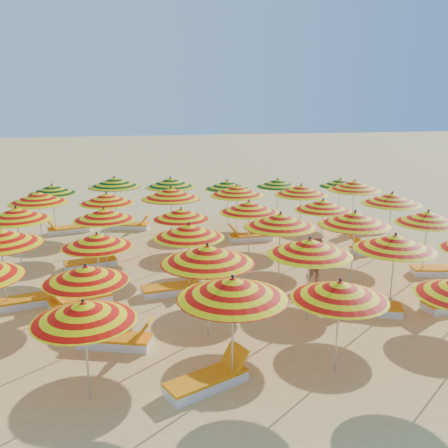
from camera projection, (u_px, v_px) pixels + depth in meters
The scene contains 46 objects.
ground at pixel (227, 275), 16.21m from camera, with size 120.00×120.00×0.00m, color #EEC469.
umbrella_1 at pixel (84, 312), 9.16m from camera, with size 2.58×2.58×2.06m.
umbrella_2 at pixel (233, 288), 9.64m from camera, with size 2.82×2.82×2.33m.
umbrella_3 at pixel (340, 290), 10.07m from camera, with size 2.17×2.17×2.10m.
umbrella_7 at pixel (86, 274), 11.17m from camera, with size 2.43×2.43×2.04m.
umbrella_8 at pixel (207, 254), 11.62m from camera, with size 2.45×2.45×2.36m.
umbrella_9 at pixel (310, 247), 12.45m from camera, with size 2.60×2.60×2.27m.
umbrella_10 at pixel (395, 242), 12.94m from camera, with size 2.59×2.59×2.24m.
umbrella_12 at pixel (0, 237), 13.12m from camera, with size 2.67×2.67×2.34m.
umbrella_13 at pixel (97, 240), 13.68m from camera, with size 2.21×2.21×2.06m.
umbrella_14 at pixel (189, 231), 14.28m from camera, with size 2.34×2.34×2.17m.
umbrella_15 at pixel (280, 220), 14.89m from camera, with size 2.63×2.63×2.33m.
umbrella_16 at pixel (355, 219), 15.04m from camera, with size 2.86×2.86×2.35m.
umbrella_17 at pixel (428, 217), 15.72m from camera, with size 2.52×2.52×2.21m.
umbrella_18 at pixel (16, 214), 15.90m from camera, with size 2.20×2.20×2.28m.
umbrella_19 at pixel (104, 214), 16.43m from camera, with size 2.18×2.18×2.14m.
umbrella_20 at pixel (181, 214), 16.85m from camera, with size 2.13×2.13×2.04m.
umbrella_21 at pixel (249, 207), 17.17m from camera, with size 2.76×2.76×2.22m.
umbrella_22 at pixel (323, 205), 17.72m from camera, with size 2.32×2.32×2.16m.
umbrella_23 at pixel (392, 199), 18.17m from camera, with size 2.23×2.23×2.31m.
umbrella_24 at pixel (38, 197), 18.37m from camera, with size 2.60×2.60×2.31m.
umbrella_25 at pixel (106, 198), 18.75m from camera, with size 2.57×2.57×2.18m.
umbrella_26 at pixel (171, 193), 18.82m from camera, with size 2.40×2.40×2.38m.
umbrella_27 at pixel (237, 190), 19.73m from camera, with size 2.51×2.51×2.30m.
umbrella_28 at pixel (301, 190), 19.84m from camera, with size 2.36×2.36×2.30m.
umbrella_29 at pixel (355, 185), 20.68m from camera, with size 2.61×2.61×2.34m.
umbrella_30 at pixel (52, 189), 20.83m from camera, with size 2.66×2.66×2.13m.
umbrella_31 at pixel (114, 182), 21.30m from camera, with size 2.83×2.83×2.37m.
umbrella_32 at pixel (171, 182), 21.45m from camera, with size 2.25×2.25×2.32m.
umbrella_33 at pixel (227, 185), 21.91m from camera, with size 2.52×2.52×2.13m.
umbrella_34 at pixel (278, 183), 22.50m from camera, with size 2.25×2.25×2.10m.
umbrella_35 at pixel (340, 183), 22.86m from camera, with size 2.29×2.29×2.05m.
lounger_0 at pixel (208, 380), 9.95m from camera, with size 1.82×1.25×0.69m.
lounger_1 at pixel (117, 340), 11.59m from camera, with size 1.83×1.10×0.69m.
lounger_2 at pixel (367, 307), 13.40m from camera, with size 1.82×1.19×0.69m.
lounger_4 at pixel (32, 300), 13.86m from camera, with size 1.82×0.97×0.69m.
lounger_5 at pixel (78, 300), 13.86m from camera, with size 1.83×1.11×0.69m.
lounger_6 at pixel (173, 289), 14.70m from camera, with size 1.80×0.82×0.69m.
lounger_7 at pixel (440, 270), 16.23m from camera, with size 1.81×0.91×0.69m.
lounger_8 at pixel (92, 263), 16.98m from camera, with size 1.82×1.00×0.69m.
lounger_9 at pixel (372, 248), 18.62m from camera, with size 1.82×0.94×0.69m.
lounger_10 at pixel (250, 237), 20.10m from camera, with size 1.74×0.62×0.69m.
lounger_11 at pixel (364, 230), 21.13m from camera, with size 1.80×0.85×0.69m.
lounger_12 at pixel (68, 229), 21.23m from camera, with size 1.82×0.96×0.69m.
lounger_13 at pixel (131, 226), 21.84m from camera, with size 1.83×1.08×0.69m.
beachgoer_b at pixel (318, 262), 15.22m from camera, with size 0.72×0.56×1.48m, color tan.
Camera 1 is at (-2.99, -14.99, 5.66)m, focal length 40.00 mm.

